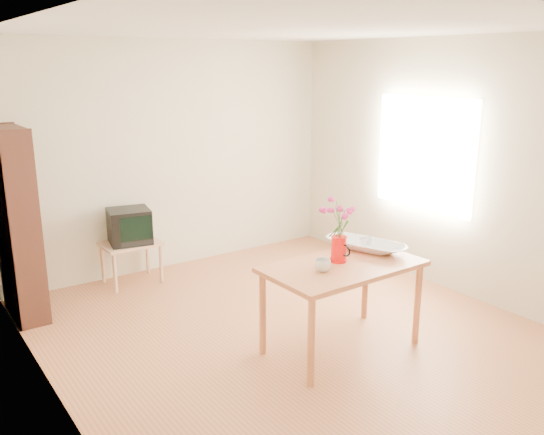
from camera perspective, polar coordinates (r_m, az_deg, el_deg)
room at (r=4.85m, az=2.29°, el=2.75°), size 4.50×4.50×4.50m
table at (r=4.77m, az=7.02°, el=-5.63°), size 1.31×0.76×0.75m
tv_stand at (r=6.42m, az=-13.81°, el=-3.04°), size 0.60×0.45×0.46m
bookshelf at (r=5.80m, az=-23.85°, el=-1.19°), size 0.28×0.70×1.80m
pitcher at (r=4.77m, az=6.61°, el=-3.21°), size 0.14×0.22×0.22m
flowers at (r=4.68m, az=6.73°, el=0.07°), size 0.25×0.25×0.35m
mug at (r=4.54m, az=5.06°, el=-4.74°), size 0.16×0.16×0.10m
bowl at (r=5.06m, az=9.35°, el=-0.73°), size 0.60×0.60×0.45m
teacup_a at (r=5.05m, az=9.00°, el=-1.31°), size 0.09×0.09×0.06m
teacup_b at (r=5.12m, az=9.54°, el=-1.11°), size 0.09×0.09×0.06m
television at (r=6.36m, az=-13.99°, el=-0.76°), size 0.49×0.47×0.37m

